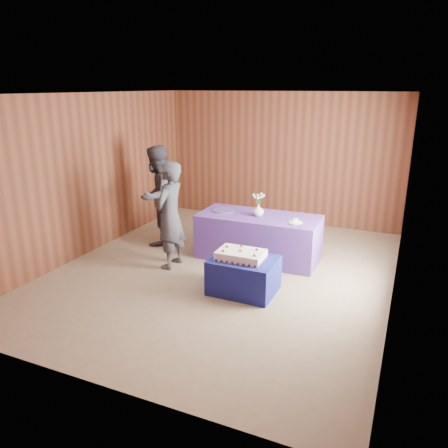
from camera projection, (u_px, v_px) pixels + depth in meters
The scene contains 13 objects.
ground at pixel (223, 271), 6.90m from camera, with size 6.00×6.00×0.00m, color gray.
room_shell at pixel (223, 158), 6.35m from camera, with size 5.04×6.04×2.72m.
cake_table at pixel (244, 275), 6.16m from camera, with size 0.90×0.70×0.50m, color navy.
serving_table at pixel (258, 237), 7.34m from camera, with size 2.00×0.90×0.75m, color #503797.
sheet_cake at pixel (241, 255), 6.06m from camera, with size 0.68×0.47×0.16m.
vase at pixel (258, 210), 7.18m from camera, with size 0.19×0.19×0.19m, color silver.
flower_spray at pixel (259, 196), 7.11m from camera, with size 0.21×0.21×0.16m.
platter at pixel (224, 210), 7.48m from camera, with size 0.38×0.38×0.02m, color #53468C.
plate at pixel (296, 222), 6.86m from camera, with size 0.22×0.22×0.01m, color white.
cake_slice at pixel (296, 220), 6.85m from camera, with size 0.07×0.07×0.08m.
knife at pixel (294, 226), 6.69m from camera, with size 0.26×0.02×0.00m, color silver.
guest_left at pixel (170, 216), 6.85m from camera, with size 0.62×0.41×1.71m, color #35363F.
guest_right at pixel (157, 196), 7.88m from camera, with size 0.88×0.68×1.81m, color #35343E.
Camera 1 is at (2.55, -5.81, 2.81)m, focal length 35.00 mm.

